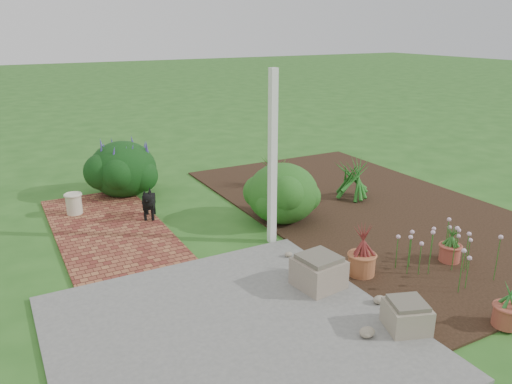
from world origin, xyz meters
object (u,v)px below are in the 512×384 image
black_dog (149,201)px  evergreen_shrub (283,192)px  stone_trough_near (407,317)px  cream_ceramic_urn (74,204)px

black_dog → evergreen_shrub: bearing=-7.1°
stone_trough_near → black_dog: bearing=108.1°
cream_ceramic_urn → evergreen_shrub: size_ratio=0.30×
black_dog → evergreen_shrub: size_ratio=0.48×
evergreen_shrub → stone_trough_near: bearing=-98.2°
stone_trough_near → black_dog: 4.53m
stone_trough_near → cream_ceramic_urn: (-2.44, 5.11, 0.03)m
stone_trough_near → black_dog: black_dog is taller
black_dog → cream_ceramic_urn: size_ratio=1.60×
stone_trough_near → evergreen_shrub: (0.47, 3.23, 0.34)m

